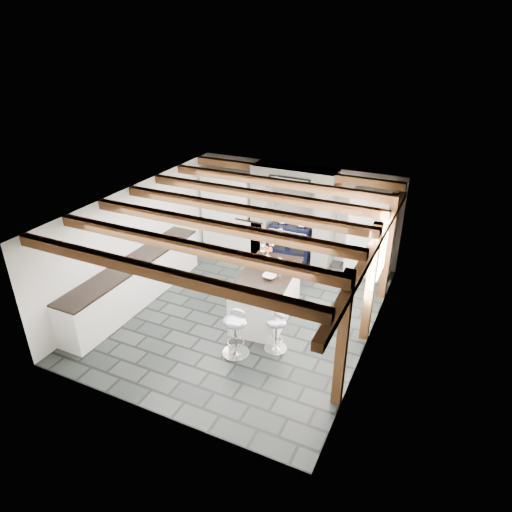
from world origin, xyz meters
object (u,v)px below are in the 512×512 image
at_px(kitchen_island, 266,295).
at_px(bar_stool_near, 276,327).
at_px(bar_stool_far, 236,328).
at_px(range_cooker, 292,240).

height_order(kitchen_island, bar_stool_near, kitchen_island).
xyz_separation_m(bar_stool_near, bar_stool_far, (-0.59, -0.41, 0.08)).
distance_m(kitchen_island, bar_stool_near, 1.10).
bearing_deg(kitchen_island, bar_stool_far, -94.70).
bearing_deg(bar_stool_near, kitchen_island, 146.88).
relative_size(range_cooker, bar_stool_near, 1.31).
height_order(bar_stool_near, bar_stool_far, bar_stool_far).
bearing_deg(bar_stool_far, bar_stool_near, 33.77).
distance_m(kitchen_island, bar_stool_far, 1.33).
height_order(range_cooker, bar_stool_far, range_cooker).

